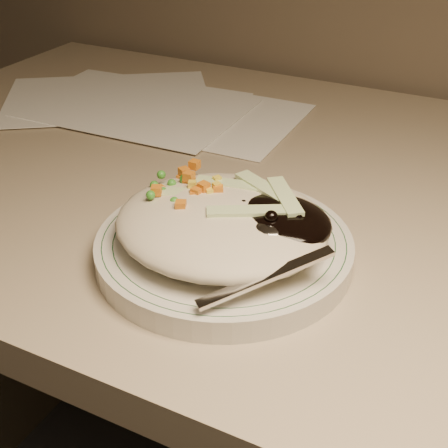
% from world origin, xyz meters
% --- Properties ---
extents(desk, '(1.40, 0.70, 0.74)m').
position_xyz_m(desk, '(0.00, 1.38, 0.54)').
color(desk, tan).
rests_on(desk, ground).
extents(plate, '(0.23, 0.23, 0.02)m').
position_xyz_m(plate, '(-0.10, 1.21, 0.75)').
color(plate, silver).
rests_on(plate, desk).
extents(plate_rim, '(0.22, 0.22, 0.00)m').
position_xyz_m(plate_rim, '(-0.10, 1.21, 0.76)').
color(plate_rim, '#144723').
rests_on(plate_rim, plate).
extents(meal, '(0.21, 0.19, 0.05)m').
position_xyz_m(meal, '(-0.10, 1.21, 0.78)').
color(meal, '#C0B59C').
rests_on(meal, plate).
extents(papers, '(0.48, 0.34, 0.00)m').
position_xyz_m(papers, '(-0.39, 1.50, 0.74)').
color(papers, white).
rests_on(papers, desk).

